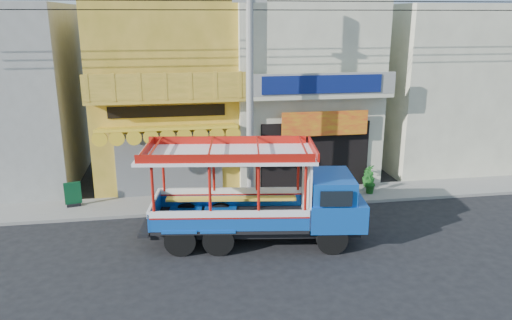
% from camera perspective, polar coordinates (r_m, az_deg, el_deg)
% --- Properties ---
extents(ground, '(90.00, 90.00, 0.00)m').
position_cam_1_polar(ground, '(16.50, 4.60, -9.43)').
color(ground, black).
rests_on(ground, ground).
extents(sidewalk, '(30.00, 2.00, 0.12)m').
position_cam_1_polar(sidewalk, '(20.06, 1.87, -4.41)').
color(sidewalk, slate).
rests_on(sidewalk, ground).
extents(shophouse_left, '(6.00, 7.50, 8.24)m').
position_cam_1_polar(shophouse_left, '(22.57, -10.16, 8.29)').
color(shophouse_left, '#A28824').
rests_on(shophouse_left, ground).
extents(shophouse_right, '(6.00, 6.75, 8.24)m').
position_cam_1_polar(shophouse_right, '(23.29, 4.93, 8.71)').
color(shophouse_right, '#BCB89A').
rests_on(shophouse_right, ground).
extents(party_pilaster, '(0.35, 0.30, 8.00)m').
position_cam_1_polar(party_pilaster, '(19.70, -1.39, 7.09)').
color(party_pilaster, '#BCB89A').
rests_on(party_pilaster, ground).
extents(filler_building_right, '(6.00, 6.00, 7.60)m').
position_cam_1_polar(filler_building_right, '(25.97, 20.19, 7.88)').
color(filler_building_right, '#BCB89A').
rests_on(filler_building_right, ground).
extents(utility_pole, '(28.00, 0.26, 9.00)m').
position_cam_1_polar(utility_pole, '(18.06, -0.24, 9.56)').
color(utility_pole, gray).
rests_on(utility_pole, ground).
extents(songthaew_truck, '(7.26, 3.22, 3.27)m').
position_cam_1_polar(songthaew_truck, '(15.98, 1.68, -4.11)').
color(songthaew_truck, black).
rests_on(songthaew_truck, ground).
extents(green_sign, '(0.62, 0.39, 0.95)m').
position_cam_1_polar(green_sign, '(20.23, -20.18, -3.89)').
color(green_sign, black).
rests_on(green_sign, sidewalk).
extents(potted_plant_a, '(1.13, 1.12, 0.95)m').
position_cam_1_polar(potted_plant_a, '(20.21, 8.44, -2.81)').
color(potted_plant_a, '#164D17').
rests_on(potted_plant_a, sidewalk).
extents(potted_plant_b, '(0.64, 0.65, 0.93)m').
position_cam_1_polar(potted_plant_b, '(20.84, 12.80, -2.49)').
color(potted_plant_b, '#164D17').
rests_on(potted_plant_b, sidewalk).
extents(potted_plant_c, '(0.59, 0.59, 0.94)m').
position_cam_1_polar(potted_plant_c, '(21.65, 12.75, -1.76)').
color(potted_plant_c, '#164D17').
rests_on(potted_plant_c, sidewalk).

